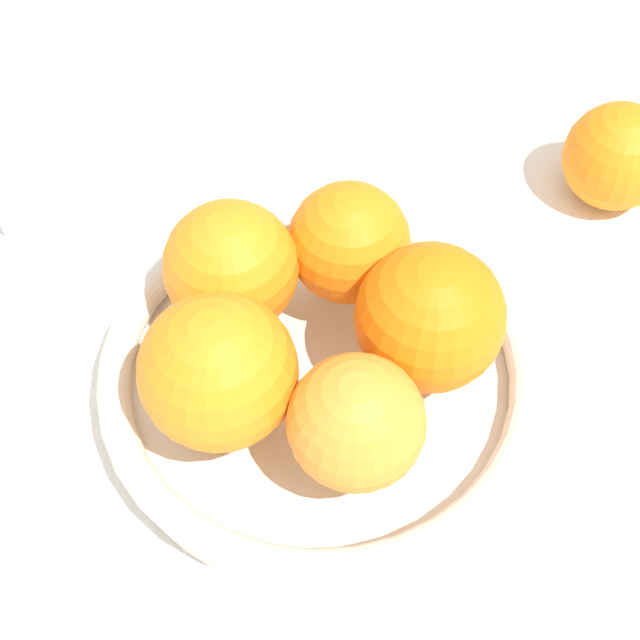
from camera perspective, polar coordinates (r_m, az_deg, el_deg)
ground_plane at (r=0.54m, az=0.00°, el=-4.65°), size 4.00×4.00×0.00m
fruit_bowl at (r=0.52m, az=0.00°, el=-3.59°), size 0.26×0.26×0.04m
orange_pile at (r=0.47m, az=-0.42°, el=-0.16°), size 0.19×0.19×0.08m
stray_orange at (r=0.64m, az=18.50°, el=9.91°), size 0.07×0.07×0.07m
drinking_glass at (r=0.61m, az=-18.52°, el=9.96°), size 0.06×0.06×0.11m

